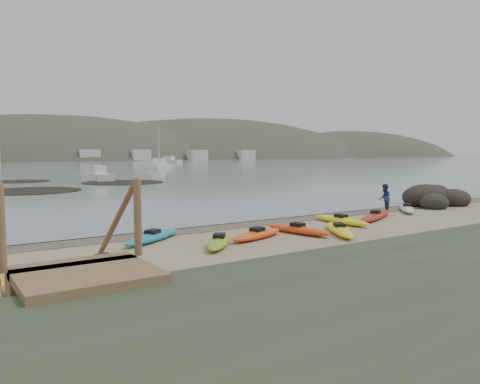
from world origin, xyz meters
TOP-DOWN VIEW (x-y plane):
  - ground at (0.00, 0.00)m, footprint 600.00×600.00m
  - wet_sand at (0.00, -0.30)m, footprint 60.00×60.00m
  - stairs at (-11.00, -11.62)m, footprint 1.50×2.70m
  - kayaks at (-0.32, -3.76)m, footprint 24.11×8.01m
  - person_east at (8.84, -1.42)m, footprint 1.00×0.96m
  - rock_cluster at (14.57, -0.71)m, footprint 5.12×3.73m
  - kelp_mats at (-0.59, 30.25)m, footprint 19.22×21.67m
  - moored_boats at (1.34, 73.27)m, footprint 82.05×76.00m
  - far_hills at (39.38, 193.97)m, footprint 550.00×135.00m

SIDE VIEW (x-z plane):
  - far_hills at x=39.38m, z-range -55.93..24.07m
  - ground at x=0.00m, z-range 0.00..0.00m
  - wet_sand at x=0.00m, z-range 0.00..0.00m
  - kelp_mats at x=-0.59m, z-range 0.01..0.05m
  - kayaks at x=-0.32m, z-range 0.00..0.34m
  - rock_cluster at x=14.57m, z-range -0.60..1.04m
  - moored_boats at x=1.34m, z-range -0.08..1.22m
  - person_east at x=8.84m, z-range 0.00..1.63m
  - stairs at x=-11.00m, z-range 0.00..2.10m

